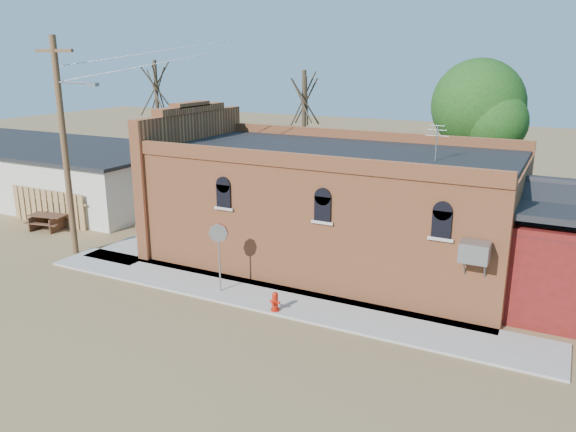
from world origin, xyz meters
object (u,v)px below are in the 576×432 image
at_px(fire_hydrant, 275,301).
at_px(trash_barrel, 161,221).
at_px(brick_bar, 327,205).
at_px(picnic_table, 49,220).
at_px(utility_pole, 65,143).
at_px(stop_sign, 219,239).

relative_size(fire_hydrant, trash_barrel, 0.76).
xyz_separation_m(brick_bar, trash_barrel, (-8.63, -0.07, -1.82)).
bearing_deg(fire_hydrant, picnic_table, 164.31).
bearing_deg(utility_pole, fire_hydrant, -6.55).
bearing_deg(trash_barrel, brick_bar, 0.47).
xyz_separation_m(stop_sign, picnic_table, (-11.82, 2.64, -1.53)).
distance_m(utility_pole, picnic_table, 6.19).
xyz_separation_m(utility_pole, trash_barrel, (1.15, 4.22, -4.26)).
bearing_deg(stop_sign, fire_hydrant, -12.13).
xyz_separation_m(brick_bar, stop_sign, (-1.97, -4.93, -0.32)).
height_order(utility_pole, trash_barrel, utility_pole).
bearing_deg(stop_sign, utility_pole, 175.49).
bearing_deg(brick_bar, stop_sign, -111.75).
bearing_deg(brick_bar, picnic_table, -170.55).
height_order(brick_bar, trash_barrel, brick_bar).
relative_size(brick_bar, trash_barrel, 18.78).
xyz_separation_m(brick_bar, picnic_table, (-13.79, -2.29, -1.85)).
xyz_separation_m(stop_sign, trash_barrel, (-6.67, 4.86, -1.50)).
relative_size(trash_barrel, picnic_table, 0.43).
xyz_separation_m(fire_hydrant, picnic_table, (-14.35, 3.19, 0.08)).
relative_size(stop_sign, picnic_table, 1.25).
height_order(fire_hydrant, trash_barrel, trash_barrel).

